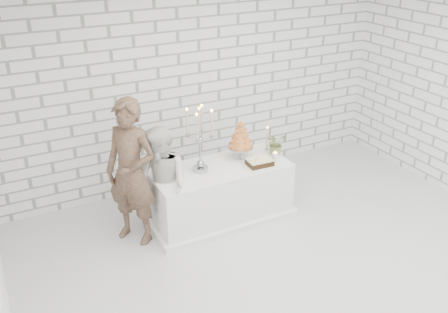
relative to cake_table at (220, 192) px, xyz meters
The scene contains 11 objects.
ground 1.40m from the cake_table, 77.87° to the right, with size 6.00×5.00×0.01m, color silver.
wall_back 1.66m from the cake_table, 76.53° to the left, with size 6.00×0.01×3.00m, color white.
cake_table is the anchor object (origin of this frame).
groom 1.27m from the cake_table, behind, with size 0.67×0.44×1.83m, color #412B1F.
bride 0.90m from the cake_table, behind, with size 0.71×0.55×1.47m, color white.
candelabra 0.85m from the cake_table, behind, with size 0.35×0.35×0.86m, color #9999A2, non-canonical shape.
croquembouche 0.75m from the cake_table, 17.74° to the left, with size 0.34×0.34×0.53m, color #B05923, non-canonical shape.
chocolate_cake 0.66m from the cake_table, 20.84° to the right, with size 0.32×0.23×0.08m, color black.
pillar_candle 0.86m from the cake_table, 14.37° to the right, with size 0.08×0.08×0.12m, color white.
extra_taper 0.99m from the cake_table, 11.99° to the left, with size 0.06×0.06×0.32m, color beige.
flowers 1.00m from the cake_table, ahead, with size 0.28×0.24×0.31m, color #5B7643.
Camera 1 is at (-2.88, -3.75, 3.64)m, focal length 39.86 mm.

